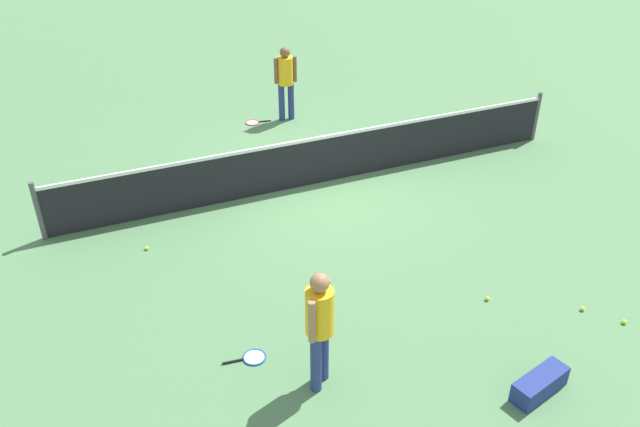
% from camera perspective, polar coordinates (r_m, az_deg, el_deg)
% --- Properties ---
extents(ground_plane, '(40.00, 40.00, 0.00)m').
position_cam_1_polar(ground_plane, '(12.65, 0.02, 2.73)').
color(ground_plane, '#4C7A4C').
extents(court_net, '(10.09, 0.09, 1.07)m').
position_cam_1_polar(court_net, '(12.41, 0.02, 4.75)').
color(court_net, '#4C4C51').
rests_on(court_net, ground_plane).
extents(player_near_side, '(0.48, 0.48, 1.70)m').
position_cam_1_polar(player_near_side, '(7.82, -0.03, -9.37)').
color(player_near_side, navy).
rests_on(player_near_side, ground_plane).
extents(player_far_side, '(0.53, 0.38, 1.70)m').
position_cam_1_polar(player_far_side, '(14.98, -3.00, 11.73)').
color(player_far_side, navy).
rests_on(player_far_side, ground_plane).
extents(tennis_racket_near_player, '(0.60, 0.35, 0.03)m').
position_cam_1_polar(tennis_racket_near_player, '(8.86, -5.90, -12.34)').
color(tennis_racket_near_player, blue).
rests_on(tennis_racket_near_player, ground_plane).
extents(tennis_racket_far_player, '(0.60, 0.36, 0.03)m').
position_cam_1_polar(tennis_racket_far_player, '(15.21, -5.78, 7.87)').
color(tennis_racket_far_player, red).
rests_on(tennis_racket_far_player, ground_plane).
extents(tennis_ball_near_player, '(0.07, 0.07, 0.07)m').
position_cam_1_polar(tennis_ball_near_player, '(9.99, 14.33, -7.17)').
color(tennis_ball_near_player, '#C6E033').
rests_on(tennis_ball_near_player, ground_plane).
extents(tennis_ball_by_net, '(0.07, 0.07, 0.07)m').
position_cam_1_polar(tennis_ball_by_net, '(10.23, 21.85, -7.69)').
color(tennis_ball_by_net, '#C6E033').
rests_on(tennis_ball_by_net, ground_plane).
extents(tennis_ball_midcourt, '(0.07, 0.07, 0.07)m').
position_cam_1_polar(tennis_ball_midcourt, '(10.23, 24.91, -8.53)').
color(tennis_ball_midcourt, '#C6E033').
rests_on(tennis_ball_midcourt, ground_plane).
extents(tennis_ball_baseline, '(0.07, 0.07, 0.07)m').
position_cam_1_polar(tennis_ball_baseline, '(11.08, -14.82, -2.92)').
color(tennis_ball_baseline, '#C6E033').
rests_on(tennis_ball_baseline, ground_plane).
extents(equipment_bag, '(0.84, 0.47, 0.28)m').
position_cam_1_polar(equipment_bag, '(8.76, 18.68, -13.76)').
color(equipment_bag, navy).
rests_on(equipment_bag, ground_plane).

